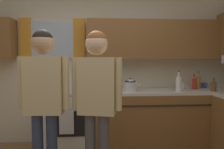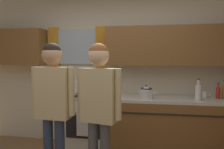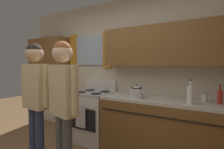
{
  "view_description": "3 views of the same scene",
  "coord_description": "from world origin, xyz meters",
  "px_view_note": "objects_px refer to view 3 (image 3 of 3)",
  "views": [
    {
      "loc": [
        0.02,
        -1.77,
        1.38
      ],
      "look_at": [
        0.21,
        1.0,
        1.19
      ],
      "focal_mm": 34.73,
      "sensor_mm": 36.0,
      "label": 1
    },
    {
      "loc": [
        0.53,
        -1.82,
        1.52
      ],
      "look_at": [
        0.09,
        0.81,
        1.3
      ],
      "focal_mm": 34.66,
      "sensor_mm": 36.0,
      "label": 2
    },
    {
      "loc": [
        1.47,
        -0.97,
        1.4
      ],
      "look_at": [
        0.46,
        0.75,
        1.29
      ],
      "focal_mm": 27.32,
      "sensor_mm": 36.0,
      "label": 3
    }
  ],
  "objects_px": {
    "bottle_sauce_red": "(220,97)",
    "stovetop_kettle": "(137,92)",
    "stove_oven": "(93,115)",
    "mug_ceramic_white": "(205,98)",
    "adult_in_plaid": "(63,95)",
    "bottle_milk_white": "(190,95)",
    "adult_left": "(35,91)"
  },
  "relations": [
    {
      "from": "bottle_sauce_red",
      "to": "bottle_milk_white",
      "type": "xyz_separation_m",
      "value": [
        -0.33,
        -0.19,
        0.03
      ]
    },
    {
      "from": "bottle_sauce_red",
      "to": "mug_ceramic_white",
      "type": "distance_m",
      "value": 0.18
    },
    {
      "from": "stove_oven",
      "to": "mug_ceramic_white",
      "type": "xyz_separation_m",
      "value": [
        1.81,
        0.08,
        0.48
      ]
    },
    {
      "from": "bottle_sauce_red",
      "to": "adult_in_plaid",
      "type": "bearing_deg",
      "value": -143.18
    },
    {
      "from": "mug_ceramic_white",
      "to": "adult_in_plaid",
      "type": "height_order",
      "value": "adult_in_plaid"
    },
    {
      "from": "stove_oven",
      "to": "adult_left",
      "type": "height_order",
      "value": "adult_left"
    },
    {
      "from": "bottle_milk_white",
      "to": "stovetop_kettle",
      "type": "relative_size",
      "value": 1.14
    },
    {
      "from": "stove_oven",
      "to": "bottle_sauce_red",
      "type": "distance_m",
      "value": 2.04
    },
    {
      "from": "stove_oven",
      "to": "stovetop_kettle",
      "type": "xyz_separation_m",
      "value": [
        0.92,
        -0.15,
        0.53
      ]
    },
    {
      "from": "bottle_sauce_red",
      "to": "stove_oven",
      "type": "bearing_deg",
      "value": -178.96
    },
    {
      "from": "bottle_milk_white",
      "to": "stovetop_kettle",
      "type": "distance_m",
      "value": 0.73
    },
    {
      "from": "stove_oven",
      "to": "adult_in_plaid",
      "type": "xyz_separation_m",
      "value": [
        0.42,
        -1.13,
        0.58
      ]
    },
    {
      "from": "bottle_milk_white",
      "to": "mug_ceramic_white",
      "type": "xyz_separation_m",
      "value": [
        0.16,
        0.24,
        -0.07
      ]
    },
    {
      "from": "bottle_sauce_red",
      "to": "adult_in_plaid",
      "type": "height_order",
      "value": "adult_in_plaid"
    },
    {
      "from": "bottle_sauce_red",
      "to": "adult_left",
      "type": "relative_size",
      "value": 0.15
    },
    {
      "from": "stove_oven",
      "to": "adult_in_plaid",
      "type": "height_order",
      "value": "adult_in_plaid"
    },
    {
      "from": "bottle_milk_white",
      "to": "adult_in_plaid",
      "type": "relative_size",
      "value": 0.19
    },
    {
      "from": "mug_ceramic_white",
      "to": "stovetop_kettle",
      "type": "height_order",
      "value": "stovetop_kettle"
    },
    {
      "from": "stovetop_kettle",
      "to": "adult_in_plaid",
      "type": "xyz_separation_m",
      "value": [
        -0.5,
        -0.98,
        0.05
      ]
    },
    {
      "from": "adult_left",
      "to": "mug_ceramic_white",
      "type": "bearing_deg",
      "value": 31.61
    },
    {
      "from": "stove_oven",
      "to": "bottle_sauce_red",
      "type": "relative_size",
      "value": 4.48
    },
    {
      "from": "bottle_milk_white",
      "to": "adult_left",
      "type": "distance_m",
      "value": 2.0
    },
    {
      "from": "stovetop_kettle",
      "to": "adult_in_plaid",
      "type": "relative_size",
      "value": 0.16
    },
    {
      "from": "bottle_sauce_red",
      "to": "adult_in_plaid",
      "type": "xyz_separation_m",
      "value": [
        -1.56,
        -1.17,
        0.06
      ]
    },
    {
      "from": "bottle_sauce_red",
      "to": "bottle_milk_white",
      "type": "distance_m",
      "value": 0.38
    },
    {
      "from": "stove_oven",
      "to": "mug_ceramic_white",
      "type": "bearing_deg",
      "value": 2.63
    },
    {
      "from": "bottle_sauce_red",
      "to": "stovetop_kettle",
      "type": "height_order",
      "value": "bottle_sauce_red"
    },
    {
      "from": "mug_ceramic_white",
      "to": "bottle_milk_white",
      "type": "bearing_deg",
      "value": -123.28
    },
    {
      "from": "mug_ceramic_white",
      "to": "adult_left",
      "type": "distance_m",
      "value": 2.26
    },
    {
      "from": "bottle_sauce_red",
      "to": "stovetop_kettle",
      "type": "distance_m",
      "value": 1.07
    },
    {
      "from": "bottle_milk_white",
      "to": "stovetop_kettle",
      "type": "bearing_deg",
      "value": 179.27
    },
    {
      "from": "stovetop_kettle",
      "to": "adult_in_plaid",
      "type": "bearing_deg",
      "value": -116.95
    }
  ]
}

